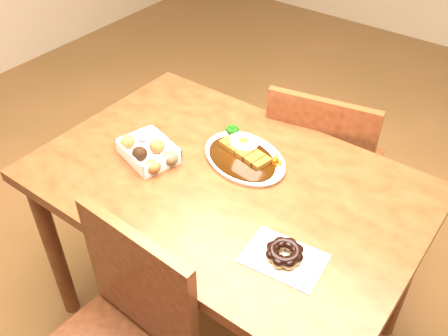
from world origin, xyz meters
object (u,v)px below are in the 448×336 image
Objects in this scene: table at (226,202)px; katsu_curry_plate at (244,155)px; donut_box at (148,150)px; pon_de_ring at (284,253)px; chair_far at (321,168)px.

katsu_curry_plate is (-0.01, 0.12, 0.11)m from table.
katsu_curry_plate is at bearing 96.89° from table.
donut_box reaches higher than pon_de_ring.
pon_de_ring is at bearing -10.03° from donut_box.
pon_de_ring is at bearing -27.97° from table.
table is 3.42× the size of katsu_curry_plate.
donut_box is at bearing 47.85° from chair_far.
katsu_curry_plate is 1.58× the size of pon_de_ring.
donut_box is at bearing -167.01° from table.
katsu_curry_plate is (-0.10, -0.42, 0.29)m from chair_far.
katsu_curry_plate is at bearing 65.43° from chair_far.
table is 5.41× the size of pon_de_ring.
table is 1.38× the size of chair_far.
pon_de_ring is (0.32, -0.28, 0.01)m from katsu_curry_plate.
katsu_curry_plate is 0.43m from pon_de_ring.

